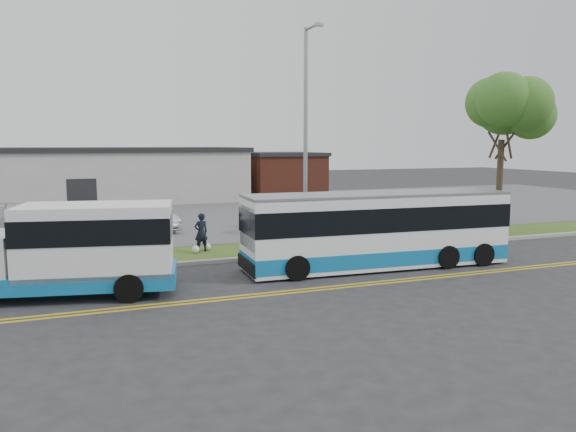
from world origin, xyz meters
name	(u,v)px	position (x,y,z in m)	size (l,w,h in m)	color
ground	(262,266)	(0.00, 0.00, 0.00)	(140.00, 140.00, 0.00)	#28282B
lane_line_north	(300,290)	(0.00, -3.85, 0.01)	(70.00, 0.12, 0.01)	gold
lane_line_south	(303,292)	(0.00, -4.15, 0.01)	(70.00, 0.12, 0.01)	gold
curb	(253,258)	(0.00, 1.10, 0.07)	(80.00, 0.30, 0.15)	#9E9B93
verge	(240,251)	(0.00, 2.90, 0.05)	(80.00, 3.30, 0.10)	#384F1A
parking_lot	(180,213)	(0.00, 17.00, 0.05)	(80.00, 25.00, 0.10)	#4C4C4F
commercial_building	(80,175)	(-6.00, 27.00, 2.18)	(25.40, 10.40, 4.35)	#9E9E99
brick_wing	(281,175)	(10.50, 26.00, 1.96)	(6.30, 7.30, 3.90)	brown
tree_east	(503,113)	(14.00, 3.00, 6.20)	(5.20, 5.20, 8.33)	#32271B
streetlight_near	(306,130)	(3.00, 2.73, 5.23)	(0.35, 1.53, 9.50)	gray
shuttle_bus	(73,247)	(-6.74, -1.94, 1.50)	(7.63, 3.72, 2.81)	#0F6AAA
transit_bus	(377,230)	(3.99, -1.80, 1.43)	(10.30, 2.90, 2.83)	white
pedestrian	(201,232)	(-1.65, 3.11, 0.92)	(0.60, 0.39, 1.64)	black
parked_car_a	(153,218)	(-2.75, 9.90, 0.77)	(1.43, 4.09, 1.35)	#B8BBC0
grocery_bag_left	(196,249)	(-1.95, 2.86, 0.26)	(0.32, 0.32, 0.32)	white
grocery_bag_right	(207,246)	(-1.35, 3.36, 0.26)	(0.32, 0.32, 0.32)	white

